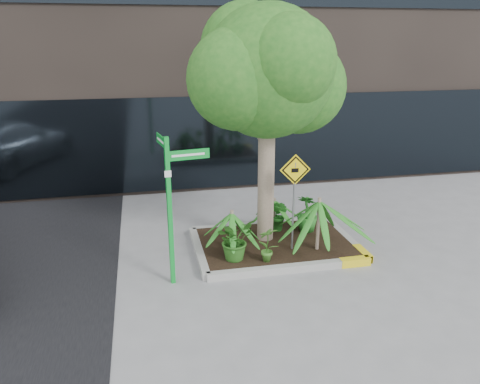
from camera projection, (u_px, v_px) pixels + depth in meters
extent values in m
plane|color=gray|center=(269.00, 255.00, 9.52)|extent=(80.00, 80.00, 0.00)
cube|color=#9E9E99|center=(261.00, 225.00, 10.83)|extent=(3.20, 0.15, 0.15)
cube|color=#9E9E99|center=(291.00, 269.00, 8.79)|extent=(3.20, 0.15, 0.15)
cube|color=#9E9E99|center=(199.00, 252.00, 9.49)|extent=(0.15, 2.20, 0.15)
cube|color=#9E9E99|center=(346.00, 238.00, 10.13)|extent=(0.15, 2.20, 0.15)
cube|color=yellow|center=(355.00, 262.00, 9.05)|extent=(0.60, 0.17, 0.15)
cube|color=black|center=(275.00, 243.00, 9.80)|extent=(3.05, 2.05, 0.06)
cylinder|color=tan|center=(266.00, 173.00, 9.50)|extent=(0.34, 0.34, 3.17)
cylinder|color=tan|center=(272.00, 116.00, 9.16)|extent=(0.60, 0.17, 1.03)
sphere|color=#205F1B|center=(268.00, 72.00, 8.88)|extent=(2.53, 2.53, 2.53)
sphere|color=#205F1B|center=(299.00, 86.00, 9.42)|extent=(1.90, 1.90, 1.90)
sphere|color=#205F1B|center=(238.00, 79.00, 8.59)|extent=(1.90, 1.90, 1.90)
sphere|color=#205F1B|center=(289.00, 62.00, 8.26)|extent=(1.69, 1.69, 1.69)
sphere|color=#205F1B|center=(246.00, 48.00, 9.17)|extent=(1.79, 1.79, 1.79)
cylinder|color=tan|center=(318.00, 224.00, 9.27)|extent=(0.07, 0.07, 1.09)
cylinder|color=tan|center=(232.00, 230.00, 9.32)|extent=(0.07, 0.07, 0.83)
cylinder|color=tan|center=(274.00, 213.00, 10.33)|extent=(0.07, 0.07, 0.72)
imported|color=#275F1B|center=(235.00, 239.00, 8.90)|extent=(1.00, 1.00, 0.80)
imported|color=#236E21|center=(308.00, 213.00, 10.22)|extent=(0.65, 0.65, 0.82)
imported|color=#3A7524|center=(268.00, 244.00, 8.82)|extent=(0.44, 0.44, 0.72)
imported|color=#1F661D|center=(279.00, 216.00, 10.22)|extent=(0.54, 0.54, 0.71)
cube|color=#0E9F2E|center=(170.00, 213.00, 8.03)|extent=(0.09, 0.09, 2.67)
cube|color=#0E9F2E|center=(188.00, 155.00, 7.84)|extent=(0.74, 0.14, 0.17)
cube|color=#0E9F2E|center=(162.00, 141.00, 7.97)|extent=(0.14, 0.74, 0.17)
cube|color=white|center=(188.00, 155.00, 7.83)|extent=(0.57, 0.10, 0.04)
cube|color=white|center=(161.00, 141.00, 7.97)|extent=(0.10, 0.57, 0.04)
cube|color=white|center=(168.00, 174.00, 7.76)|extent=(0.11, 0.02, 0.11)
cylinder|color=slate|center=(293.00, 207.00, 9.15)|extent=(0.05, 0.08, 1.81)
cube|color=yellow|center=(295.00, 170.00, 8.90)|extent=(0.61, 0.05, 0.61)
cube|color=black|center=(295.00, 170.00, 8.89)|extent=(0.54, 0.03, 0.54)
cube|color=yellow|center=(295.00, 170.00, 8.88)|extent=(0.46, 0.03, 0.46)
cube|color=black|center=(295.00, 170.00, 8.88)|extent=(0.14, 0.01, 0.08)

